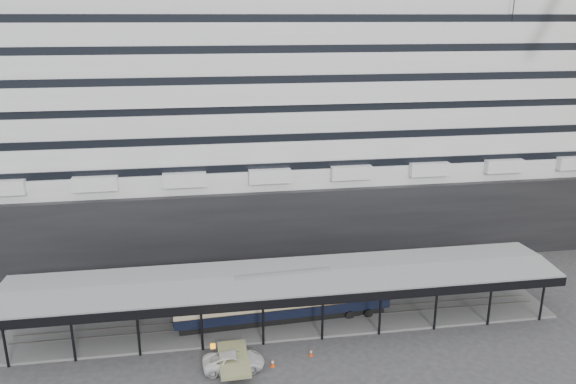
# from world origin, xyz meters

# --- Properties ---
(ground) EXTENTS (200.00, 200.00, 0.00)m
(ground) POSITION_xyz_m (0.00, 0.00, 0.00)
(ground) COLOR #323234
(ground) RESTS_ON ground
(cruise_ship) EXTENTS (130.00, 30.00, 43.90)m
(cruise_ship) POSITION_xyz_m (0.05, 32.00, 18.35)
(cruise_ship) COLOR black
(cruise_ship) RESTS_ON ground
(platform_canopy) EXTENTS (56.00, 9.18, 5.30)m
(platform_canopy) POSITION_xyz_m (0.00, 5.00, 2.36)
(platform_canopy) COLOR slate
(platform_canopy) RESTS_ON ground
(port_truck) EXTENTS (5.54, 2.64, 1.52)m
(port_truck) POSITION_xyz_m (-5.96, -2.56, 0.76)
(port_truck) COLOR silver
(port_truck) RESTS_ON ground
(pullman_carriage) EXTENTS (22.38, 4.11, 21.84)m
(pullman_carriage) POSITION_xyz_m (-0.34, 5.00, 2.65)
(pullman_carriage) COLOR black
(pullman_carriage) RESTS_ON ground
(traffic_cone_left) EXTENTS (0.42, 0.42, 0.74)m
(traffic_cone_left) POSITION_xyz_m (-7.97, -2.56, 0.37)
(traffic_cone_left) COLOR #EF3F0D
(traffic_cone_left) RESTS_ON ground
(traffic_cone_mid) EXTENTS (0.49, 0.49, 0.75)m
(traffic_cone_mid) POSITION_xyz_m (-2.48, -2.80, 0.37)
(traffic_cone_mid) COLOR #F7490D
(traffic_cone_mid) RESTS_ON ground
(traffic_cone_right) EXTENTS (0.47, 0.47, 0.71)m
(traffic_cone_right) POSITION_xyz_m (1.26, -1.71, 0.35)
(traffic_cone_right) COLOR #D0430B
(traffic_cone_right) RESTS_ON ground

